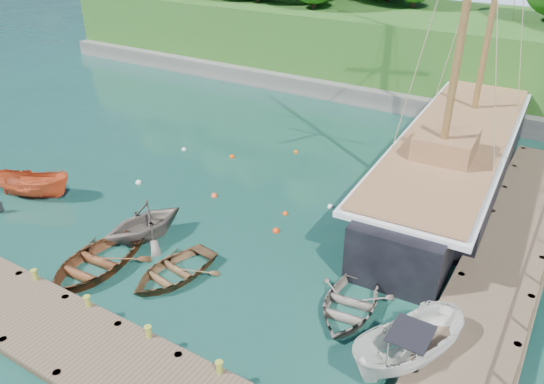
{
  "coord_description": "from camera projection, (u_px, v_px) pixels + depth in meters",
  "views": [
    {
      "loc": [
        12.69,
        -14.42,
        13.58
      ],
      "look_at": [
        1.5,
        3.73,
        2.0
      ],
      "focal_mm": 35.0,
      "sensor_mm": 36.0,
      "label": 1
    }
  ],
  "objects": [
    {
      "name": "ground",
      "position": [
        198.0,
        258.0,
        23.12
      ],
      "size": [
        160.0,
        160.0,
        0.0
      ],
      "primitive_type": "plane",
      "color": "#123A2C",
      "rests_on": "ground"
    },
    {
      "name": "dock_near",
      "position": [
        119.0,
        367.0,
        17.13
      ],
      "size": [
        20.0,
        3.2,
        1.1
      ],
      "color": "#4A3B2E",
      "rests_on": "ground"
    },
    {
      "name": "dock_east",
      "position": [
        509.0,
        251.0,
        22.84
      ],
      "size": [
        3.2,
        24.0,
        1.1
      ],
      "color": "#4A3B2E",
      "rests_on": "ground"
    },
    {
      "name": "bollard_0",
      "position": [
        39.0,
        291.0,
        21.15
      ],
      "size": [
        0.26,
        0.26,
        0.45
      ],
      "primitive_type": "cylinder",
      "color": "olive",
      "rests_on": "ground"
    },
    {
      "name": "bollard_1",
      "position": [
        91.0,
        318.0,
        19.77
      ],
      "size": [
        0.26,
        0.26,
        0.45
      ],
      "primitive_type": "cylinder",
      "color": "olive",
      "rests_on": "ground"
    },
    {
      "name": "bollard_2",
      "position": [
        151.0,
        349.0,
        18.38
      ],
      "size": [
        0.26,
        0.26,
        0.45
      ],
      "primitive_type": "cylinder",
      "color": "olive",
      "rests_on": "ground"
    },
    {
      "name": "rowboat_0",
      "position": [
        95.0,
        270.0,
        22.39
      ],
      "size": [
        3.74,
        5.05,
        1.01
      ],
      "primitive_type": "imported",
      "rotation": [
        0.0,
        0.0,
        0.06
      ],
      "color": "brown",
      "rests_on": "ground"
    },
    {
      "name": "rowboat_1",
      "position": [
        146.0,
        238.0,
        24.52
      ],
      "size": [
        4.23,
        4.6,
        2.02
      ],
      "primitive_type": "imported",
      "rotation": [
        0.0,
        0.0,
        -0.28
      ],
      "color": "#6A5F56",
      "rests_on": "ground"
    },
    {
      "name": "rowboat_2",
      "position": [
        174.0,
        277.0,
        21.96
      ],
      "size": [
        3.45,
        4.4,
        0.83
      ],
      "primitive_type": "imported",
      "rotation": [
        0.0,
        0.0,
        -0.15
      ],
      "color": "brown",
      "rests_on": "ground"
    },
    {
      "name": "rowboat_3",
      "position": [
        348.0,
        310.0,
        20.16
      ],
      "size": [
        3.47,
        4.49,
        0.86
      ],
      "primitive_type": "imported",
      "rotation": [
        0.0,
        0.0,
        0.13
      ],
      "color": "#6B6159",
      "rests_on": "ground"
    },
    {
      "name": "motorboat_orange",
      "position": [
        36.0,
        197.0,
        28.01
      ],
      "size": [
        4.44,
        3.05,
        1.61
      ],
      "primitive_type": "imported",
      "rotation": [
        0.0,
        0.0,
        1.97
      ],
      "color": "#C14822",
      "rests_on": "ground"
    },
    {
      "name": "cabin_boat_white",
      "position": [
        406.0,
        365.0,
        17.75
      ],
      "size": [
        3.6,
        5.05,
        1.83
      ],
      "primitive_type": "imported",
      "rotation": [
        0.0,
        0.0,
        -0.43
      ],
      "color": "silver",
      "rests_on": "ground"
    },
    {
      "name": "schooner",
      "position": [
        454.0,
        159.0,
        29.29
      ],
      "size": [
        6.47,
        29.46,
        21.93
      ],
      "rotation": [
        0.0,
        0.0,
        0.05
      ],
      "color": "black",
      "rests_on": "ground"
    },
    {
      "name": "mooring_buoy_0",
      "position": [
        139.0,
        183.0,
        29.37
      ],
      "size": [
        0.34,
        0.34,
        0.34
      ],
      "primitive_type": "sphere",
      "color": "silver",
      "rests_on": "ground"
    },
    {
      "name": "mooring_buoy_1",
      "position": [
        214.0,
        196.0,
        28.05
      ],
      "size": [
        0.35,
        0.35,
        0.35
      ],
      "primitive_type": "sphere",
      "color": "#DF491E",
      "rests_on": "ground"
    },
    {
      "name": "mooring_buoy_2",
      "position": [
        285.0,
        214.0,
        26.43
      ],
      "size": [
        0.28,
        0.28,
        0.28
      ],
      "primitive_type": "sphere",
      "color": "#D04309",
      "rests_on": "ground"
    },
    {
      "name": "mooring_buoy_3",
      "position": [
        330.0,
        207.0,
        27.02
      ],
      "size": [
        0.3,
        0.3,
        0.3
      ],
      "primitive_type": "sphere",
      "color": "white",
      "rests_on": "ground"
    },
    {
      "name": "mooring_buoy_4",
      "position": [
        232.0,
        157.0,
        32.38
      ],
      "size": [
        0.31,
        0.31,
        0.31
      ],
      "primitive_type": "sphere",
      "color": "#F34600",
      "rests_on": "ground"
    },
    {
      "name": "mooring_buoy_5",
      "position": [
        296.0,
        153.0,
        33.0
      ],
      "size": [
        0.28,
        0.28,
        0.28
      ],
      "primitive_type": "sphere",
      "color": "#ED5100",
      "rests_on": "ground"
    },
    {
      "name": "mooring_buoy_6",
      "position": [
        184.0,
        150.0,
        33.35
      ],
      "size": [
        0.3,
        0.3,
        0.3
      ],
      "primitive_type": "sphere",
      "color": "silver",
      "rests_on": "ground"
    },
    {
      "name": "mooring_buoy_7",
      "position": [
        276.0,
        232.0,
        25.02
      ],
      "size": [
        0.34,
        0.34,
        0.34
      ],
      "primitive_type": "sphere",
      "color": "red",
      "rests_on": "ground"
    },
    {
      "name": "headland",
      "position": [
        296.0,
        2.0,
        49.88
      ],
      "size": [
        51.0,
        19.31,
        12.9
      ],
      "color": "#474744",
      "rests_on": "ground"
    }
  ]
}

